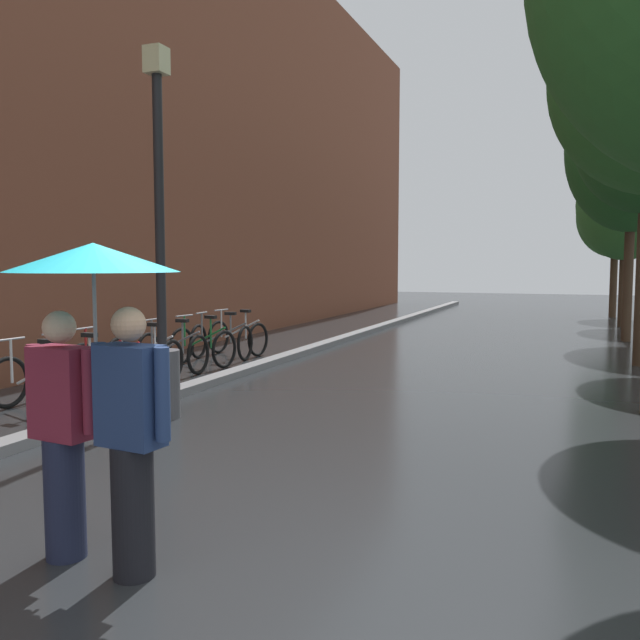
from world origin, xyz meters
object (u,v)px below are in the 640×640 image
(parked_bicycle_4, at_px, (173,352))
(street_lamp_post, at_px, (159,206))
(parked_bicycle_5, at_px, (202,346))
(street_tree_3, at_px, (633,149))
(parked_bicycle_2, at_px, (110,365))
(parked_bicycle_0, at_px, (36,383))
(street_tree_4, at_px, (626,205))
(street_tree_5, at_px, (616,217))
(parked_bicycle_6, at_px, (221,341))
(litter_bin, at_px, (162,384))
(parked_bicycle_3, at_px, (144,358))
(parked_bicycle_1, at_px, (79,373))
(couple_under_umbrella, at_px, (95,358))
(parked_bicycle_7, at_px, (238,337))

(parked_bicycle_4, relative_size, street_lamp_post, 0.24)
(street_lamp_post, bearing_deg, parked_bicycle_5, 114.45)
(street_tree_3, xyz_separation_m, parked_bicycle_2, (-7.72, -9.78, -4.29))
(parked_bicycle_0, distance_m, street_lamp_post, 2.84)
(street_lamp_post, bearing_deg, street_tree_4, 68.31)
(street_tree_5, xyz_separation_m, parked_bicycle_4, (-7.71, -15.86, -3.16))
(street_tree_3, distance_m, parked_bicycle_2, 13.18)
(parked_bicycle_0, xyz_separation_m, parked_bicycle_4, (-0.10, 3.27, 0.00))
(parked_bicycle_6, distance_m, litter_bin, 5.02)
(parked_bicycle_0, relative_size, parked_bicycle_3, 1.00)
(street_tree_3, relative_size, parked_bicycle_0, 6.03)
(parked_bicycle_1, height_order, parked_bicycle_4, same)
(litter_bin, bearing_deg, couple_under_umbrella, -60.94)
(street_tree_3, xyz_separation_m, parked_bicycle_1, (-7.63, -10.56, -4.29))
(street_tree_3, bearing_deg, street_tree_4, 88.40)
(parked_bicycle_0, xyz_separation_m, litter_bin, (1.70, 0.32, 0.05))
(parked_bicycle_5, bearing_deg, street_tree_5, 62.97)
(parked_bicycle_3, distance_m, parked_bicycle_7, 3.29)
(parked_bicycle_5, relative_size, parked_bicycle_6, 1.04)
(street_tree_3, bearing_deg, parked_bicycle_1, -125.88)
(parked_bicycle_1, bearing_deg, parked_bicycle_6, 91.19)
(street_tree_4, height_order, litter_bin, street_tree_4)
(parked_bicycle_2, height_order, parked_bicycle_7, same)
(parked_bicycle_6, bearing_deg, parked_bicycle_3, -90.23)
(parked_bicycle_6, relative_size, street_lamp_post, 0.25)
(street_tree_3, bearing_deg, couple_under_umbrella, -104.83)
(parked_bicycle_2, bearing_deg, street_lamp_post, -34.49)
(parked_bicycle_7, bearing_deg, litter_bin, -71.16)
(parked_bicycle_1, xyz_separation_m, parked_bicycle_5, (-0.01, 3.33, 0.00))
(parked_bicycle_0, height_order, parked_bicycle_6, same)
(street_tree_5, bearing_deg, parked_bicycle_1, -112.64)
(street_tree_4, height_order, parked_bicycle_4, street_tree_4)
(parked_bicycle_2, xyz_separation_m, parked_bicycle_3, (-0.01, 0.88, 0.00))
(street_lamp_post, bearing_deg, parked_bicycle_4, 121.58)
(parked_bicycle_3, bearing_deg, parked_bicycle_7, 90.57)
(parked_bicycle_3, relative_size, couple_under_umbrella, 0.54)
(parked_bicycle_5, relative_size, parked_bicycle_7, 1.00)
(parked_bicycle_1, xyz_separation_m, parked_bicycle_6, (-0.09, 4.18, 0.00))
(parked_bicycle_5, bearing_deg, parked_bicycle_0, -89.56)
(street_tree_4, xyz_separation_m, street_tree_5, (-0.11, 3.61, -0.12))
(parked_bicycle_5, bearing_deg, street_tree_4, 55.70)
(parked_bicycle_6, height_order, litter_bin, parked_bicycle_6)
(street_tree_3, relative_size, parked_bicycle_6, 5.93)
(street_tree_3, height_order, parked_bicycle_6, street_tree_3)
(street_tree_4, distance_m, street_tree_5, 3.62)
(parked_bicycle_2, distance_m, couple_under_umbrella, 6.30)
(street_tree_3, bearing_deg, parked_bicycle_5, -136.59)
(street_lamp_post, bearing_deg, couple_under_umbrella, -61.02)
(parked_bicycle_3, bearing_deg, parked_bicycle_2, -89.64)
(parked_bicycle_7, distance_m, street_lamp_post, 6.15)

